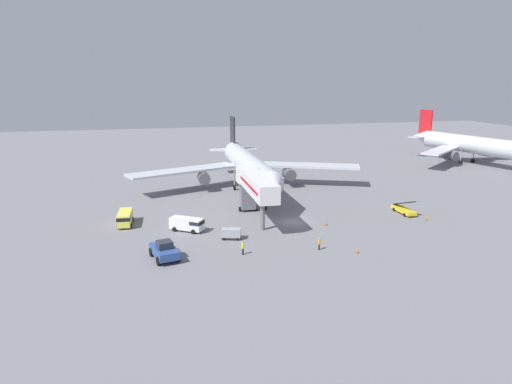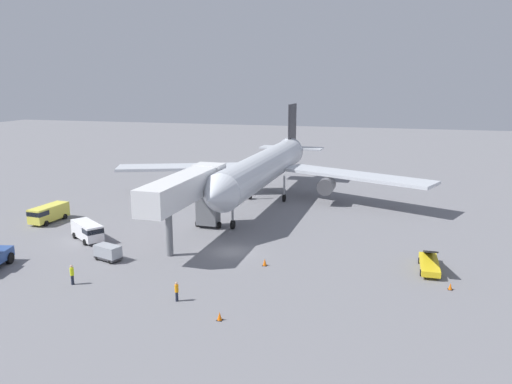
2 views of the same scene
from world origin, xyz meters
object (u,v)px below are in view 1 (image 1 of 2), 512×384
object	(u,v)px
safety_cone_charlie	(426,218)
service_van_mid_left	(188,224)
belt_loader_truck	(404,209)
airplane_at_gate	(248,165)
service_van_far_center	(125,218)
baggage_cart_near_right	(231,233)
safety_cone_bravo	(357,250)
pushback_tug	(164,250)
jet_bridge	(255,185)
ground_crew_worker_foreground	(243,248)
safety_cone_alpha	(326,223)
airplane_background	(470,145)
ground_crew_worker_midground	(319,244)

from	to	relation	value
safety_cone_charlie	service_van_mid_left	bearing A→B (deg)	174.36
belt_loader_truck	airplane_at_gate	bearing A→B (deg)	133.43
service_van_far_center	safety_cone_charlie	xyz separation A→B (m)	(47.17, -8.98, -0.91)
service_van_far_center	baggage_cart_near_right	world-z (taller)	service_van_far_center
belt_loader_truck	baggage_cart_near_right	world-z (taller)	belt_loader_truck
airplane_at_gate	safety_cone_bravo	bearing A→B (deg)	-80.92
airplane_at_gate	belt_loader_truck	distance (m)	32.05
baggage_cart_near_right	pushback_tug	bearing A→B (deg)	-150.97
jet_bridge	safety_cone_bravo	distance (m)	20.63
airplane_at_gate	ground_crew_worker_foreground	world-z (taller)	airplane_at_gate
belt_loader_truck	jet_bridge	bearing A→B (deg)	174.33
ground_crew_worker_foreground	safety_cone_bravo	bearing A→B (deg)	-11.37
safety_cone_alpha	airplane_background	xyz separation A→B (m)	(57.47, 40.65, 4.83)
ground_crew_worker_foreground	ground_crew_worker_midground	size ratio (longest dim) A/B	1.09
airplane_at_gate	belt_loader_truck	xyz separation A→B (m)	(21.82, -23.05, -4.48)
ground_crew_worker_foreground	safety_cone_charlie	size ratio (longest dim) A/B	3.00
jet_bridge	airplane_background	size ratio (longest dim) A/B	0.44
pushback_tug	ground_crew_worker_foreground	world-z (taller)	pushback_tug
belt_loader_truck	airplane_background	world-z (taller)	airplane_background
safety_cone_charlie	airplane_background	distance (m)	58.65
ground_crew_worker_midground	safety_cone_alpha	bearing A→B (deg)	63.25
belt_loader_truck	airplane_background	size ratio (longest dim) A/B	0.14
ground_crew_worker_foreground	belt_loader_truck	bearing A→B (deg)	21.36
ground_crew_worker_midground	airplane_background	world-z (taller)	airplane_background
airplane_at_gate	safety_cone_charlie	size ratio (longest dim) A/B	80.56
safety_cone_charlie	airplane_background	xyz separation A→B (m)	(40.64, 42.00, 4.88)
ground_crew_worker_foreground	service_van_far_center	bearing A→B (deg)	132.37
jet_bridge	safety_cone_charlie	world-z (taller)	jet_bridge
ground_crew_worker_midground	airplane_background	size ratio (longest dim) A/B	0.04
baggage_cart_near_right	ground_crew_worker_midground	world-z (taller)	ground_crew_worker_midground
jet_bridge	belt_loader_truck	world-z (taller)	jet_bridge
service_van_far_center	ground_crew_worker_midground	world-z (taller)	service_van_far_center
service_van_far_center	baggage_cart_near_right	distance (m)	18.09
jet_bridge	service_van_far_center	distance (m)	20.96
ground_crew_worker_midground	safety_cone_bravo	xyz separation A→B (m)	(4.47, -2.24, -0.55)
pushback_tug	safety_cone_charlie	bearing A→B (deg)	9.06
safety_cone_alpha	safety_cone_bravo	world-z (taller)	safety_cone_alpha
service_van_far_center	airplane_background	bearing A→B (deg)	20.61
baggage_cart_near_right	ground_crew_worker_foreground	distance (m)	6.30
safety_cone_alpha	airplane_background	size ratio (longest dim) A/B	0.02
airplane_at_gate	belt_loader_truck	size ratio (longest dim) A/B	8.77
belt_loader_truck	safety_cone_alpha	bearing A→B (deg)	-169.11
baggage_cart_near_right	safety_cone_alpha	world-z (taller)	baggage_cart_near_right
pushback_tug	airplane_background	size ratio (longest dim) A/B	0.15
safety_cone_bravo	pushback_tug	bearing A→B (deg)	170.99
ground_crew_worker_midground	safety_cone_bravo	size ratio (longest dim) A/B	2.49
service_van_far_center	ground_crew_worker_midground	distance (m)	30.80
ground_crew_worker_foreground	safety_cone_alpha	bearing A→B (deg)	30.61
ground_crew_worker_foreground	airplane_at_gate	bearing A→B (deg)	76.04
baggage_cart_near_right	airplane_background	xyz separation A→B (m)	(72.97, 43.34, 4.33)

